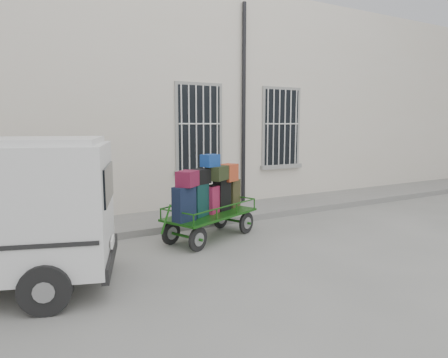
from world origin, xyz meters
TOP-DOWN VIEW (x-y plane):
  - ground at (0.00, 0.00)m, footprint 80.00×80.00m
  - building at (0.00, 5.50)m, footprint 24.00×5.15m
  - sidewalk at (0.00, 2.20)m, footprint 24.00×1.70m
  - luggage_cart at (-1.36, 0.52)m, footprint 2.41×1.65m

SIDE VIEW (x-z plane):
  - ground at x=0.00m, z-range 0.00..0.00m
  - sidewalk at x=0.00m, z-range 0.00..0.15m
  - luggage_cart at x=-1.36m, z-range 0.00..1.74m
  - building at x=0.00m, z-range 0.00..6.00m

